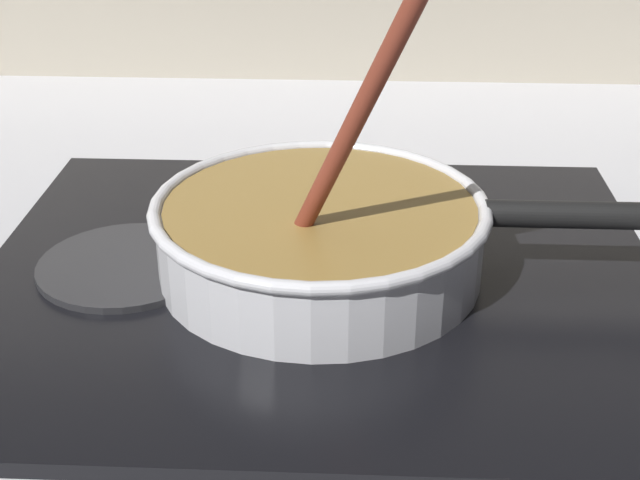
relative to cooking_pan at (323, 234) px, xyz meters
The scene contains 5 objects.
ground 0.24m from the cooking_pan, 115.37° to the right, with size 2.40×1.60×0.04m, color #B7B7BC.
hob_plate 0.04m from the cooking_pan, behind, with size 0.56×0.48×0.01m, color black.
burner_ring 0.03m from the cooking_pan, behind, with size 0.20×0.20×0.01m, color #592D0C.
spare_burner 0.17m from the cooking_pan, behind, with size 0.15×0.15×0.01m, color #262628.
cooking_pan is the anchor object (origin of this frame).
Camera 1 is at (0.13, -0.44, 0.37)m, focal length 50.01 mm.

